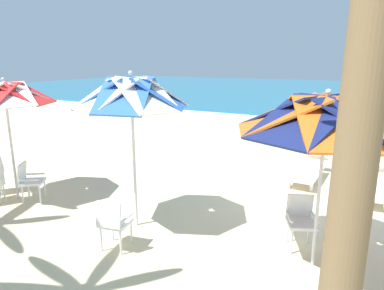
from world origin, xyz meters
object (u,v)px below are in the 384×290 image
(plastic_chair_0, at_px, (301,218))
(plastic_chair_3, at_px, (29,179))
(beachgoer_seated, at_px, (361,123))
(beach_umbrella_0, at_px, (326,116))
(beach_umbrella_2, at_px, (5,95))
(beach_umbrella_1, at_px, (132,95))
(sun_lounger_1, at_px, (309,169))
(sun_lounger_0, at_px, (373,183))
(plastic_chair_1, at_px, (113,221))

(plastic_chair_0, xyz_separation_m, plastic_chair_3, (-5.52, -0.84, 0.00))
(plastic_chair_0, distance_m, beachgoer_seated, 11.51)
(beach_umbrella_0, relative_size, beach_umbrella_2, 0.99)
(beach_umbrella_1, xyz_separation_m, sun_lounger_1, (2.34, 4.16, -2.12))
(sun_lounger_0, bearing_deg, beach_umbrella_1, -135.73)
(beach_umbrella_2, bearing_deg, plastic_chair_3, 6.80)
(plastic_chair_3, xyz_separation_m, sun_lounger_0, (6.51, 3.90, -0.22))
(beach_umbrella_0, distance_m, beach_umbrella_2, 6.22)
(beachgoer_seated, bearing_deg, plastic_chair_1, -102.86)
(beach_umbrella_2, xyz_separation_m, beachgoer_seated, (6.28, 12.39, -2.00))
(plastic_chair_3, height_order, beachgoer_seated, beachgoer_seated)
(sun_lounger_1, bearing_deg, plastic_chair_1, -112.99)
(beach_umbrella_0, relative_size, plastic_chair_1, 3.02)
(plastic_chair_1, height_order, sun_lounger_0, plastic_chair_1)
(plastic_chair_1, height_order, plastic_chair_3, same)
(sun_lounger_0, bearing_deg, plastic_chair_0, -108.04)
(plastic_chair_1, xyz_separation_m, beach_umbrella_2, (-3.30, 0.63, 1.80))
(beach_umbrella_2, height_order, sun_lounger_1, beach_umbrella_2)
(beach_umbrella_0, height_order, beach_umbrella_1, beach_umbrella_1)
(beachgoer_seated, bearing_deg, sun_lounger_0, -85.75)
(beach_umbrella_2, bearing_deg, beachgoer_seated, 63.14)
(plastic_chair_3, distance_m, beachgoer_seated, 13.68)
(beach_umbrella_0, xyz_separation_m, plastic_chair_1, (-2.90, -1.07, -1.75))
(beach_umbrella_2, bearing_deg, sun_lounger_1, 38.94)
(plastic_chair_0, height_order, beach_umbrella_2, beach_umbrella_2)
(plastic_chair_0, bearing_deg, beach_umbrella_2, -171.44)
(beach_umbrella_2, xyz_separation_m, sun_lounger_0, (6.90, 3.94, -2.01))
(beach_umbrella_0, distance_m, plastic_chair_0, 1.83)
(sun_lounger_1, height_order, beachgoer_seated, beachgoer_seated)
(beach_umbrella_0, height_order, sun_lounger_0, beach_umbrella_0)
(plastic_chair_3, distance_m, sun_lounger_1, 6.66)
(beach_umbrella_1, bearing_deg, plastic_chair_0, 13.17)
(beachgoer_seated, bearing_deg, plastic_chair_0, -91.82)
(beach_umbrella_0, bearing_deg, beachgoer_seated, 89.65)
(beach_umbrella_0, distance_m, plastic_chair_1, 3.55)
(plastic_chair_0, bearing_deg, plastic_chair_1, -149.78)
(plastic_chair_0, bearing_deg, beachgoer_seated, 88.18)
(beach_umbrella_2, relative_size, sun_lounger_0, 1.23)
(plastic_chair_0, xyz_separation_m, sun_lounger_1, (-0.48, 3.50, -0.22))
(plastic_chair_0, relative_size, beach_umbrella_1, 0.31)
(plastic_chair_1, relative_size, beach_umbrella_2, 0.33)
(beach_umbrella_1, distance_m, sun_lounger_1, 5.22)
(plastic_chair_3, distance_m, sun_lounger_0, 7.59)
(plastic_chair_1, distance_m, beach_umbrella_2, 3.81)
(beach_umbrella_1, distance_m, plastic_chair_3, 3.32)
(sun_lounger_0, xyz_separation_m, sun_lounger_1, (-1.47, 0.45, 0.00))
(beach_umbrella_0, xyz_separation_m, plastic_chair_0, (-0.29, 0.45, -1.75))
(plastic_chair_0, height_order, beach_umbrella_1, beach_umbrella_1)
(beach_umbrella_1, bearing_deg, beach_umbrella_2, -175.72)
(sun_lounger_0, distance_m, sun_lounger_1, 1.54)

